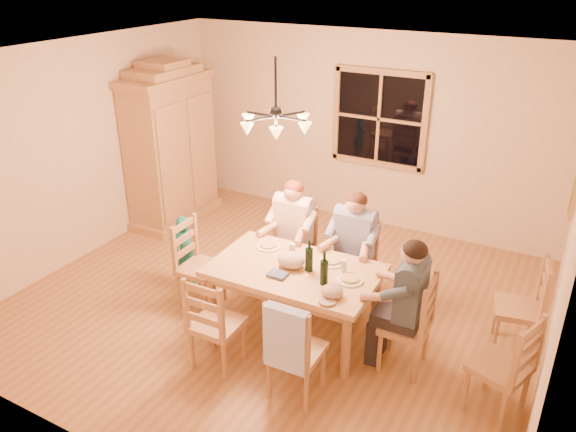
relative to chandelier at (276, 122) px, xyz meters
The scene contains 32 objects.
floor 2.08m from the chandelier, ahead, with size 5.50×5.50×0.00m, color olive.
ceiling 0.62m from the chandelier, ahead, with size 5.50×5.00×0.02m, color white.
wall_back 2.60m from the chandelier, 90.00° to the left, with size 5.50×0.02×2.70m, color #C6AE8C.
wall_left 2.84m from the chandelier, behind, with size 0.02×5.00×2.70m, color #C6AE8C.
wall_right 2.84m from the chandelier, ahead, with size 0.02×5.00×2.70m, color #C6AE8C.
window 2.53m from the chandelier, 85.36° to the left, with size 1.30×0.06×1.30m.
chandelier is the anchor object (origin of this frame).
armoire 2.90m from the chandelier, 153.10° to the left, with size 0.66×1.40×2.30m.
dining_table 1.55m from the chandelier, 43.89° to the right, with size 1.67×1.04×0.76m.
chair_far_left 1.81m from the chandelier, 88.97° to the left, with size 0.45×0.43×0.99m.
chair_far_right 1.96m from the chandelier, 26.39° to the left, with size 0.45×0.43×0.99m.
chair_near_left 2.15m from the chandelier, 88.11° to the right, with size 0.45×0.43×0.99m.
chair_near_right 2.30m from the chandelier, 53.98° to the right, with size 0.45×0.43×0.99m.
chair_end_left 1.96m from the chandelier, 148.01° to the right, with size 0.43×0.45×0.99m.
chair_end_right 2.41m from the chandelier, 14.00° to the right, with size 0.43×0.45×0.99m.
adult_woman 1.29m from the chandelier, 88.97° to the left, with size 0.40×0.43×0.87m.
adult_plaid_man 1.49m from the chandelier, 26.39° to the left, with size 0.40×0.43×0.87m.
adult_slate_man 2.05m from the chandelier, 14.00° to the right, with size 0.43×0.40×0.87m.
towel 2.13m from the chandelier, 57.79° to the right, with size 0.38×0.10×0.58m, color #A9BFE6.
wine_bottle_a 1.35m from the chandelier, 34.08° to the right, with size 0.08×0.08×0.33m, color black.
wine_bottle_b 1.51m from the chandelier, 33.82° to the right, with size 0.08×0.08×0.33m, color black.
plate_woman 1.32m from the chandelier, 94.47° to the right, with size 0.26×0.26×0.02m, color white.
plate_plaid 1.50m from the chandelier, 11.95° to the right, with size 0.26×0.26×0.02m, color white.
plate_slate 1.69m from the chandelier, 20.77° to the right, with size 0.26×0.26×0.02m, color white.
wine_glass_a 1.30m from the chandelier, 36.20° to the right, with size 0.06×0.06×0.14m, color silver.
wine_glass_b 1.56m from the chandelier, 16.77° to the right, with size 0.06×0.06×0.14m, color silver.
cap 1.74m from the chandelier, 36.01° to the right, with size 0.20×0.20×0.11m, color tan.
napkin 1.49m from the chandelier, 60.13° to the right, with size 0.18×0.14×0.03m, color #495986.
cloth_bundle 1.37m from the chandelier, 46.47° to the right, with size 0.28×0.22×0.15m, color tan.
child 1.98m from the chandelier, 169.32° to the right, with size 0.32×0.21×0.88m, color #1A7874.
chair_spare_front 3.08m from the chandelier, 13.43° to the right, with size 0.54×0.55×0.99m.
chair_spare_back 3.05m from the chandelier, ahead, with size 0.49×0.51×0.99m.
Camera 1 is at (2.67, -4.66, 3.55)m, focal length 35.00 mm.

